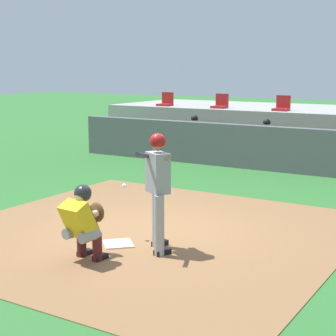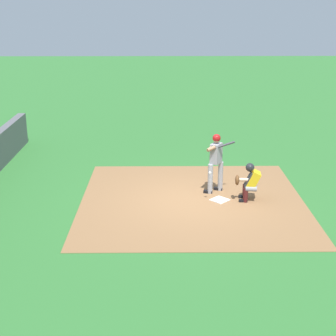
{
  "view_description": "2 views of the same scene",
  "coord_description": "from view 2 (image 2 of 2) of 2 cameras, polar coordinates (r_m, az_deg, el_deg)",
  "views": [
    {
      "loc": [
        5.0,
        -7.45,
        2.75
      ],
      "look_at": [
        0.0,
        0.7,
        1.0
      ],
      "focal_mm": 58.88,
      "sensor_mm": 36.0,
      "label": 1
    },
    {
      "loc": [
        -13.75,
        0.85,
        5.53
      ],
      "look_at": [
        0.0,
        0.7,
        1.0
      ],
      "focal_mm": 54.77,
      "sensor_mm": 36.0,
      "label": 2
    }
  ],
  "objects": [
    {
      "name": "ground_plane",
      "position": [
        14.84,
        2.71,
        -3.66
      ],
      "size": [
        80.0,
        80.0,
        0.0
      ],
      "primitive_type": "plane",
      "color": "#2D6B2D"
    },
    {
      "name": "home_plate",
      "position": [
        14.9,
        5.79,
        -3.55
      ],
      "size": [
        0.62,
        0.62,
        0.02
      ],
      "primitive_type": "cube",
      "rotation": [
        0.0,
        0.0,
        0.79
      ],
      "color": "white",
      "rests_on": "dirt_infield"
    },
    {
      "name": "catcher_crouched",
      "position": [
        14.82,
        9.01,
        -1.39
      ],
      "size": [
        0.51,
        1.52,
        1.13
      ],
      "color": "gray",
      "rests_on": "ground"
    },
    {
      "name": "dirt_infield",
      "position": [
        14.84,
        2.71,
        -3.64
      ],
      "size": [
        6.4,
        6.4,
        0.01
      ],
      "primitive_type": "cube",
      "color": "olive",
      "rests_on": "ground"
    },
    {
      "name": "batter_at_plate",
      "position": [
        15.2,
        5.34,
        0.96
      ],
      "size": [
        0.55,
        0.91,
        1.8
      ],
      "color": "#99999E",
      "rests_on": "ground"
    }
  ]
}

